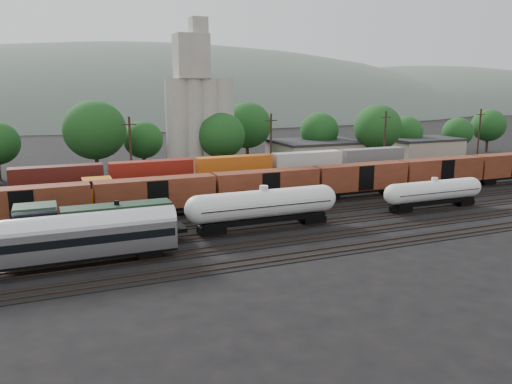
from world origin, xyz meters
name	(u,v)px	position (x,y,z in m)	size (l,w,h in m)	color
ground	(256,218)	(0.00, 0.00, 0.00)	(600.00, 600.00, 0.00)	black
tracks	(256,218)	(0.00, 0.00, 0.05)	(180.00, 33.20, 0.20)	black
green_locomotive	(85,224)	(-20.94, -5.00, 2.77)	(18.44, 3.25, 4.88)	black
tank_car_a	(264,205)	(-1.11, -5.00, 2.93)	(18.92, 3.39, 4.96)	silver
tank_car_b	(434,192)	(24.11, -5.00, 2.49)	(15.91, 2.85, 4.17)	silver
passenger_coach	(57,239)	(-23.69, -10.00, 3.01)	(21.53, 2.66, 4.89)	silver
orange_locomotive	(133,192)	(-13.78, 10.00, 2.59)	(18.17, 3.03, 4.54)	black
boxcar_string	(156,194)	(-11.67, 5.00, 3.12)	(138.20, 2.90, 4.20)	black
container_wall	(135,184)	(-12.71, 15.00, 2.79)	(160.22, 2.60, 5.80)	black
grain_silo	(199,115)	(3.28, 36.00, 11.26)	(13.40, 5.00, 29.00)	#A19E93
industrial_sheds	(218,159)	(6.63, 35.25, 2.56)	(119.38, 17.26, 5.10)	#9E937F
tree_band	(143,134)	(-7.17, 38.45, 7.66)	(166.11, 23.05, 14.20)	black
utility_poles	(205,150)	(0.00, 22.00, 6.21)	(122.20, 0.36, 12.00)	black
distant_hills	(131,147)	(23.92, 260.00, -20.56)	(860.00, 286.00, 130.00)	#59665B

